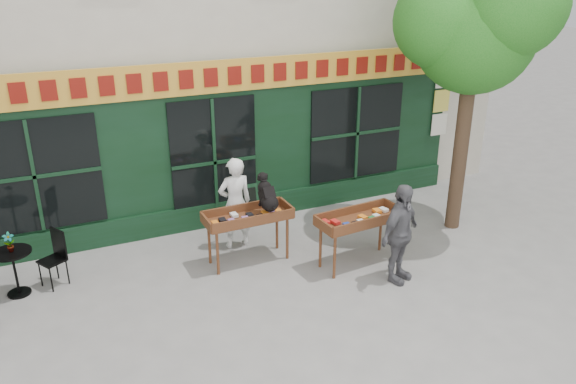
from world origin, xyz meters
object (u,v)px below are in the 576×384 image
object	(u,v)px
book_cart_center	(248,219)
dog	(267,192)
man_right	(400,234)
bistro_table	(14,264)
book_cart_right	(360,221)
woman	(235,203)

from	to	relation	value
book_cart_center	dog	xyz separation A→B (m)	(0.35, -0.05, 0.47)
man_right	bistro_table	distance (m)	6.16
dog	man_right	bearing A→B (deg)	-44.79
book_cart_center	book_cart_right	world-z (taller)	same
book_cart_right	bistro_table	size ratio (longest dim) A/B	2.03
bistro_table	dog	bearing A→B (deg)	-7.78
book_cart_right	book_cart_center	bearing A→B (deg)	147.84
man_right	woman	bearing A→B (deg)	106.65
book_cart_right	man_right	bearing A→B (deg)	-72.82
book_cart_center	bistro_table	size ratio (longest dim) A/B	1.99
book_cart_center	woman	xyz separation A→B (m)	(0.00, 0.65, 0.04)
woman	dog	bearing A→B (deg)	115.55
bistro_table	book_cart_center	bearing A→B (deg)	-7.75
dog	woman	bearing A→B (deg)	115.55
book_cart_center	dog	bearing A→B (deg)	-9.14
book_cart_right	woman	bearing A→B (deg)	133.36
dog	bistro_table	bearing A→B (deg)	171.20
woman	bistro_table	distance (m)	3.76
book_cart_center	book_cart_right	size ratio (longest dim) A/B	0.98
woman	book_cart_right	world-z (taller)	woman
woman	man_right	xyz separation A→B (m)	(2.01, -2.29, -0.01)
woman	bistro_table	size ratio (longest dim) A/B	2.28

